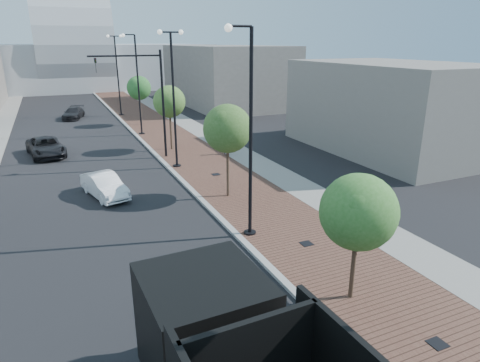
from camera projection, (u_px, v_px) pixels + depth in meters
name	position (u px, v px, depth m)	size (l,w,h in m)	color
sidewalk	(157.00, 122.00, 46.37)	(7.00, 140.00, 0.12)	#4C2D23
concrete_strip	(180.00, 120.00, 47.42)	(2.40, 140.00, 0.13)	slate
curb	(125.00, 124.00, 45.00)	(0.30, 140.00, 0.14)	gray
white_sedan	(104.00, 186.00, 23.97)	(1.43, 4.11, 1.35)	white
dark_car_mid	(46.00, 147.00, 32.57)	(2.38, 5.16, 1.43)	black
dark_car_far	(73.00, 113.00, 48.29)	(1.81, 4.45, 1.29)	black
pedestrian	(226.00, 145.00, 32.58)	(0.63, 0.41, 1.73)	black
streetlight_1	(248.00, 144.00, 17.92)	(1.44, 0.56, 9.21)	black
streetlight_2	(174.00, 99.00, 28.17)	(1.72, 0.56, 9.28)	black
streetlight_3	(137.00, 89.00, 38.65)	(1.44, 0.56, 9.21)	black
streetlight_4	(118.00, 75.00, 48.90)	(1.72, 0.56, 9.28)	black
traffic_mast	(150.00, 93.00, 30.36)	(5.09, 0.20, 8.00)	black
tree_0	(359.00, 212.00, 13.54)	(2.57, 2.55, 4.58)	#382619
tree_1	(228.00, 129.00, 22.82)	(2.69, 2.69, 5.37)	#382619
tree_2	(170.00, 102.00, 33.19)	(2.57, 2.56, 5.27)	#382619
tree_3	(139.00, 88.00, 43.57)	(2.52, 2.49, 5.18)	#382619
convention_center	(72.00, 55.00, 81.19)	(50.00, 30.00, 50.00)	#A8ADB3
commercial_block_ne	(226.00, 75.00, 58.63)	(12.00, 22.00, 8.00)	#635E59
commercial_block_e	(391.00, 107.00, 33.67)	(10.00, 16.00, 7.00)	slate
utility_cover_0	(438.00, 344.00, 12.23)	(0.50, 0.50, 0.02)	black
utility_cover_1	(307.00, 244.00, 18.28)	(0.50, 0.50, 0.02)	black
utility_cover_2	(216.00, 174.00, 27.78)	(0.50, 0.50, 0.02)	black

